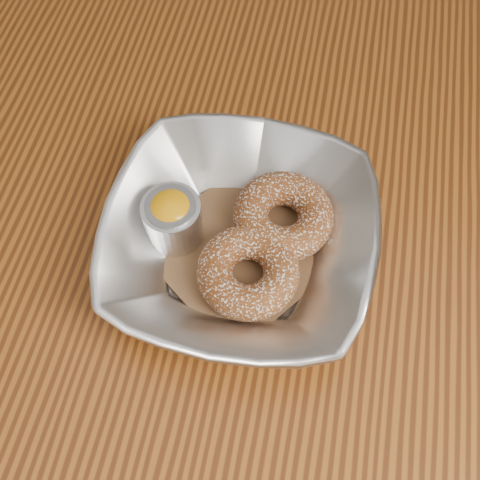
% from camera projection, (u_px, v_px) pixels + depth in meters
% --- Properties ---
extents(ground_plane, '(4.00, 4.00, 0.00)m').
position_uv_depth(ground_plane, '(291.00, 391.00, 1.22)').
color(ground_plane, '#565659').
rests_on(ground_plane, ground).
extents(table, '(1.20, 0.80, 0.75)m').
position_uv_depth(table, '(335.00, 258.00, 0.65)').
color(table, brown).
rests_on(table, ground_plane).
extents(serving_bowl, '(0.25, 0.25, 0.06)m').
position_uv_depth(serving_bowl, '(240.00, 240.00, 0.51)').
color(serving_bowl, silver).
rests_on(serving_bowl, table).
extents(parchment, '(0.20, 0.20, 0.00)m').
position_uv_depth(parchment, '(240.00, 251.00, 0.53)').
color(parchment, brown).
rests_on(parchment, table).
extents(donut_back, '(0.12, 0.12, 0.03)m').
position_uv_depth(donut_back, '(283.00, 216.00, 0.53)').
color(donut_back, brown).
rests_on(donut_back, parchment).
extents(donut_front, '(0.12, 0.12, 0.03)m').
position_uv_depth(donut_front, '(248.00, 272.00, 0.50)').
color(donut_front, brown).
rests_on(donut_front, parchment).
extents(ramekin, '(0.05, 0.05, 0.06)m').
position_uv_depth(ramekin, '(173.00, 218.00, 0.51)').
color(ramekin, silver).
rests_on(ramekin, table).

